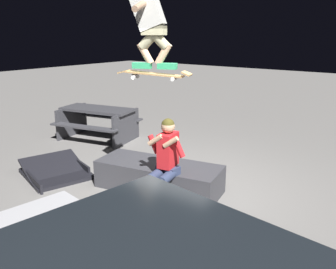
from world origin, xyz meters
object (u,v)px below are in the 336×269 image
skateboard (155,74)px  picnic_table_back (98,118)px  person_sitting_on_ledge (165,159)px  kicker_ramp (56,172)px  ledge_box_main (159,176)px  skater_airborne (150,21)px  trash_bin (169,260)px

skateboard → picnic_table_back: 3.90m
skateboard → picnic_table_back: size_ratio=0.52×
person_sitting_on_ledge → kicker_ramp: person_sitting_on_ledge is taller
ledge_box_main → person_sitting_on_ledge: bearing=138.8°
ledge_box_main → picnic_table_back: picnic_table_back is taller
person_sitting_on_ledge → skater_airborne: 1.90m
person_sitting_on_ledge → trash_bin: 2.02m
person_sitting_on_ledge → skateboard: bearing=5.6°
person_sitting_on_ledge → kicker_ramp: (2.21, 0.31, -0.65)m
skateboard → skater_airborne: bearing=21.6°
person_sitting_on_ledge → skateboard: 1.21m
person_sitting_on_ledge → skater_airborne: bearing=9.7°
picnic_table_back → trash_bin: trash_bin is taller
skater_airborne → person_sitting_on_ledge: bearing=-170.3°
person_sitting_on_ledge → ledge_box_main: bearing=-41.2°
ledge_box_main → person_sitting_on_ledge: (-0.40, 0.35, 0.48)m
skateboard → trash_bin: 2.55m
picnic_table_back → trash_bin: 5.66m
ledge_box_main → skater_airborne: 2.41m
skater_airborne → kicker_ramp: 3.24m
trash_bin → kicker_ramp: bearing=-19.7°
person_sitting_on_ledge → skateboard: size_ratio=1.25×
trash_bin → skateboard: bearing=-47.2°
ledge_box_main → trash_bin: 2.54m
skateboard → skater_airborne: size_ratio=0.91×
skater_airborne → trash_bin: 3.01m
skateboard → trash_bin: size_ratio=1.15×
person_sitting_on_ledge → trash_bin: person_sitting_on_ledge is taller
person_sitting_on_ledge → picnic_table_back: bearing=-27.1°
kicker_ramp → trash_bin: size_ratio=1.54×
skateboard → kicker_ramp: size_ratio=0.75×
kicker_ramp → picnic_table_back: picnic_table_back is taller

